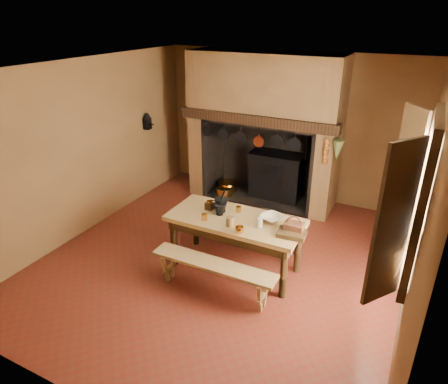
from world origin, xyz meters
The scene contains 28 objects.
floor centered at (0.00, 0.00, 0.00)m, with size 5.50×5.50×0.00m, color #5F1F16.
ceiling centered at (0.00, 0.00, 2.80)m, with size 5.50×5.50×0.00m, color silver.
back_wall centered at (0.00, 2.75, 1.40)m, with size 5.00×0.02×2.80m, color olive.
wall_left centered at (-2.50, 0.00, 1.40)m, with size 0.02×5.50×2.80m, color olive.
wall_right centered at (2.50, 0.00, 1.40)m, with size 0.02×5.50×2.80m, color olive.
wall_front centered at (0.00, -2.75, 1.40)m, with size 5.00×0.02×2.80m, color olive.
chimney_breast centered at (-0.30, 2.31, 1.81)m, with size 2.95×0.96×2.80m.
iron_range centered at (-0.04, 2.45, 0.48)m, with size 1.12×0.55×1.60m.
hearth_pans centered at (-1.05, 2.22, 0.09)m, with size 0.51×0.62×0.20m.
hanging_pans centered at (-0.34, 1.81, 1.36)m, with size 1.92×0.29×0.27m.
onion_string centered at (1.00, 1.79, 1.33)m, with size 0.12×0.10×0.46m, color #A04A1D, non-canonical shape.
herb_bunch centered at (1.18, 1.79, 1.38)m, with size 0.20×0.20×0.35m, color #505A2A.
window centered at (2.35, -0.40, 1.70)m, with size 0.39×1.75×1.76m.
wall_coffee_mill centered at (-2.42, 1.55, 1.52)m, with size 0.23×0.16×0.31m.
work_table centered at (0.25, -0.11, 0.69)m, with size 1.89×0.84×0.82m.
bench_front centered at (0.25, -0.76, 0.36)m, with size 1.71×0.30×0.48m.
bench_back centered at (0.25, 0.52, 0.33)m, with size 1.56×0.27×0.44m.
mortar_large centered at (-0.02, -0.01, 0.93)m, with size 0.20×0.20×0.35m.
mortar_small centered at (0.00, -0.11, 0.91)m, with size 0.17×0.17×0.29m.
coffee_grinder centered at (-0.20, -0.02, 0.88)m, with size 0.15×0.11×0.17m.
brass_mug_a centered at (-0.11, -0.34, 0.86)m, with size 0.08×0.08×0.09m, color #BD7E2B.
brass_mug_b centered at (0.21, 0.09, 0.86)m, with size 0.08×0.08×0.09m, color #BD7E2B.
mixing_bowl centered at (0.72, 0.06, 0.85)m, with size 0.30×0.30×0.07m, color beige.
stoneware_crock centered at (0.28, -0.33, 0.88)m, with size 0.10×0.10×0.13m, color brown.
glass_jar centered at (0.64, -0.18, 0.88)m, with size 0.08×0.08×0.14m, color beige.
wicker_basket centered at (1.09, -0.12, 0.90)m, with size 0.26×0.19×0.24m.
wooden_tray centered at (1.09, -0.21, 0.85)m, with size 0.36×0.25×0.06m, color #392512.
brass_cup centered at (0.47, -0.44, 0.86)m, with size 0.12×0.12×0.09m, color #BD7E2B.
Camera 1 is at (2.30, -4.54, 3.45)m, focal length 32.00 mm.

